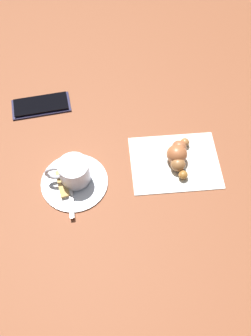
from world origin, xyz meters
TOP-DOWN VIEW (x-y plane):
  - ground_plane at (0.00, 0.00)m, footprint 1.80×1.80m
  - saucer at (0.09, 0.03)m, footprint 0.15×0.15m
  - espresso_cup at (0.09, 0.03)m, footprint 0.10×0.07m
  - teaspoon at (0.10, 0.04)m, footprint 0.04×0.12m
  - sugar_packet at (0.11, 0.04)m, footprint 0.04×0.07m
  - napkin at (-0.13, -0.04)m, footprint 0.22×0.19m
  - croissant at (-0.13, -0.05)m, footprint 0.06×0.12m
  - cell_phone at (0.21, -0.18)m, footprint 0.16×0.10m

SIDE VIEW (x-z plane):
  - ground_plane at x=0.00m, z-range 0.00..0.00m
  - napkin at x=-0.13m, z-range 0.00..0.00m
  - saucer at x=0.09m, z-range 0.00..0.01m
  - cell_phone at x=0.21m, z-range 0.00..0.01m
  - teaspoon at x=0.10m, z-range 0.01..0.02m
  - sugar_packet at x=0.11m, z-range 0.01..0.01m
  - croissant at x=-0.13m, z-range 0.00..0.04m
  - espresso_cup at x=0.09m, z-range 0.01..0.06m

